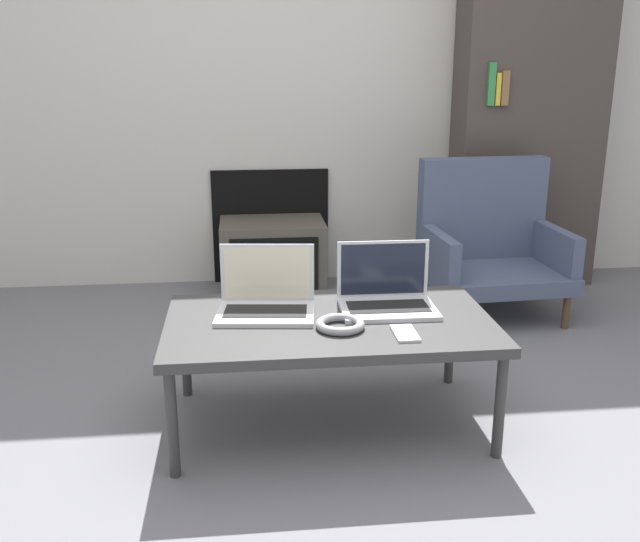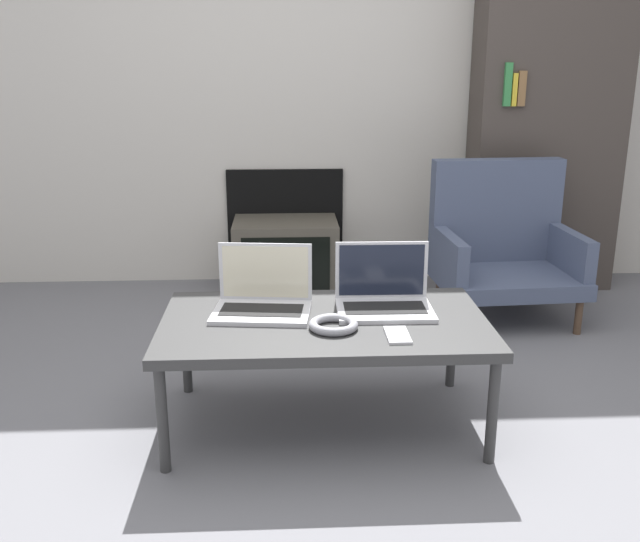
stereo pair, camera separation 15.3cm
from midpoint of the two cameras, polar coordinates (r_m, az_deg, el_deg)
ground_plane at (r=2.34m, az=2.82°, el=-16.39°), size 14.00×14.00×0.00m
wall_back at (r=4.13m, az=-0.01°, el=16.91°), size 7.00×0.08×2.60m
table at (r=2.49m, az=2.12°, el=-4.57°), size 1.13×0.65×0.40m
laptop_left at (r=2.55m, az=-2.87°, el=-2.16°), size 0.37×0.28×0.23m
laptop_right at (r=2.59m, az=6.80°, el=-1.98°), size 0.34×0.25×0.23m
headphones at (r=2.39m, az=2.92°, el=-4.34°), size 0.17×0.17×0.03m
phone at (r=2.35m, az=8.09°, el=-5.12°), size 0.07×0.15×0.01m
tv at (r=4.01m, az=-1.67°, el=1.21°), size 0.58×0.41×0.40m
armchair at (r=3.76m, az=15.48°, el=2.14°), size 0.71×0.59×0.78m
bookshelf at (r=4.22m, az=18.70°, el=11.26°), size 0.81×0.32×1.87m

